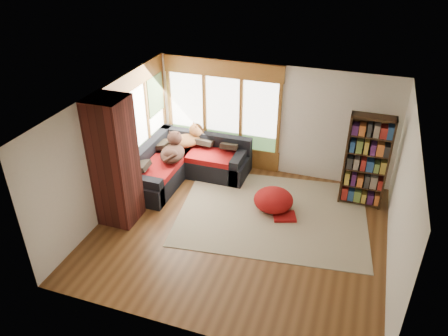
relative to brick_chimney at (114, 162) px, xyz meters
The scene contains 17 objects.
floor 2.75m from the brick_chimney, ahead, with size 5.50×5.50×0.00m, color #4F2F16.
ceiling 2.75m from the brick_chimney, ahead, with size 5.50×5.50×0.00m, color white.
wall_back 3.73m from the brick_chimney, 49.90° to the left, with size 5.50×0.04×2.60m, color silver.
wall_front 3.22m from the brick_chimney, 41.86° to the right, with size 5.50×0.04×2.60m, color silver.
wall_left 0.49m from the brick_chimney, 135.00° to the left, with size 0.04×5.00×2.60m, color silver.
wall_right 5.16m from the brick_chimney, ahead, with size 0.04×5.00×2.60m, color silver.
windows_back 3.07m from the brick_chimney, 66.95° to the left, with size 2.82×0.10×1.90m.
windows_left 1.58m from the brick_chimney, 101.66° to the left, with size 0.10×2.62×1.90m.
roller_blind 2.44m from the brick_chimney, 96.95° to the left, with size 0.03×0.72×0.90m, color #5B7D4C.
brick_chimney is the anchor object (origin of this frame).
sectional_sofa 2.32m from the brick_chimney, 77.71° to the left, with size 2.20×2.20×0.80m.
area_rug 3.35m from the brick_chimney, 21.29° to the left, with size 3.80×2.90×0.01m, color beige.
bookshelf 5.01m from the brick_chimney, 24.86° to the left, with size 0.87×0.29×2.02m.
pouf 3.30m from the brick_chimney, 24.45° to the left, with size 0.82×0.82×0.45m, color #980B09.
dog_tan 2.46m from the brick_chimney, 78.51° to the left, with size 0.94×0.92×0.47m.
dog_brindle 1.83m from the brick_chimney, 76.78° to the left, with size 0.70×0.95×0.48m.
throw_pillows 2.24m from the brick_chimney, 75.74° to the left, with size 1.98×1.68×0.45m.
Camera 1 is at (1.89, -6.48, 5.39)m, focal length 35.00 mm.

